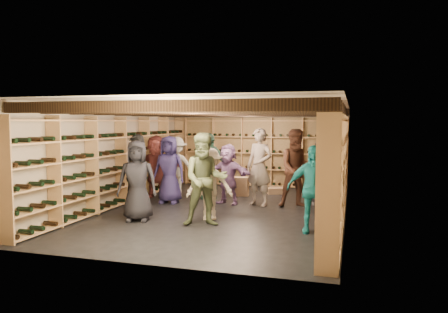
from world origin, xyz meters
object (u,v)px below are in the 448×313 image
object	(u,v)px
crate_loose	(276,191)
person_3	(210,184)
person_1	(137,175)
person_11	(228,174)
person_7	(259,167)
person_9	(176,167)
person_5	(156,167)
crate_stack_right	(240,186)
person_8	(297,168)
person_12	(323,172)
person_2	(205,180)
crate_stack_left	(207,183)
person_6	(169,170)
person_10	(209,166)
person_4	(313,189)
person_0	(137,181)

from	to	relation	value
crate_loose	person_3	xyz separation A→B (m)	(-0.79, -3.58, 0.66)
person_1	person_11	xyz separation A→B (m)	(1.53, 1.81, -0.13)
person_7	person_9	size ratio (longest dim) A/B	1.15
person_5	person_7	xyz separation A→B (m)	(2.82, -0.17, 0.10)
crate_stack_right	person_3	size ratio (longest dim) A/B	0.36
crate_stack_right	person_8	size ratio (longest dim) A/B	0.29
person_8	person_12	distance (m)	0.68
person_2	person_7	xyz separation A→B (m)	(0.58, 2.33, 0.03)
person_2	crate_stack_left	bearing A→B (deg)	86.75
person_7	person_6	bearing A→B (deg)	-150.20
person_10	person_6	bearing A→B (deg)	-117.62
person_11	person_12	xyz separation A→B (m)	(2.25, 0.44, 0.08)
person_6	person_3	bearing A→B (deg)	-45.38
person_10	crate_loose	bearing A→B (deg)	54.70
person_10	person_7	bearing A→B (deg)	-4.00
crate_loose	person_10	bearing A→B (deg)	-140.45
person_1	person_11	world-z (taller)	person_1
person_1	person_6	distance (m)	1.52
crate_stack_left	person_4	size ratio (longest dim) A/B	0.42
person_2	person_8	world-z (taller)	person_8
person_8	person_9	size ratio (longest dim) A/B	1.14
person_0	person_10	world-z (taller)	person_10
person_0	person_7	xyz separation A→B (m)	(2.05, 2.33, 0.11)
person_9	person_8	bearing A→B (deg)	-23.47
person_3	person_4	world-z (taller)	person_4
crate_loose	person_6	distance (m)	3.24
person_4	person_9	world-z (taller)	person_9
person_0	person_3	size ratio (longest dim) A/B	1.12
person_0	person_9	distance (m)	2.86
person_10	person_3	bearing A→B (deg)	-56.18
person_2	person_9	world-z (taller)	person_2
person_3	person_4	xyz separation A→B (m)	(2.14, -0.49, 0.06)
person_12	crate_stack_right	bearing A→B (deg)	172.24
person_7	person_10	world-z (taller)	person_7
crate_loose	person_2	world-z (taller)	person_2
crate_loose	person_6	size ratio (longest dim) A/B	0.30
crate_loose	person_3	world-z (taller)	person_3
person_0	person_9	size ratio (longest dim) A/B	1.02
crate_stack_left	person_1	world-z (taller)	person_1
person_5	person_11	bearing A→B (deg)	-4.41
person_10	person_11	world-z (taller)	person_10
person_12	person_7	bearing A→B (deg)	-152.78
person_9	person_5	bearing A→B (deg)	-157.47
person_4	person_11	bearing A→B (deg)	133.96
person_6	person_11	size ratio (longest dim) A/B	1.13
crate_loose	person_8	size ratio (longest dim) A/B	0.27
person_8	person_7	bearing A→B (deg)	162.85
crate_stack_right	person_3	xyz separation A→B (m)	(0.12, -3.01, 0.49)
person_0	person_4	xyz separation A→B (m)	(3.52, 0.05, -0.02)
person_3	person_1	bearing A→B (deg)	162.34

